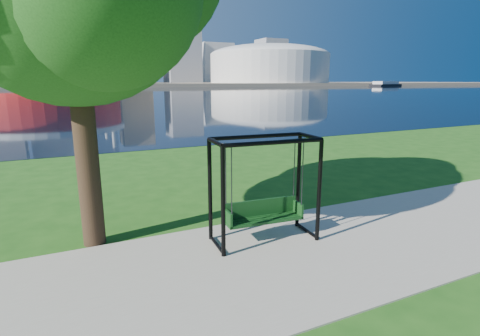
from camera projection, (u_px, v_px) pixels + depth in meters
ground at (245, 252)px, 7.36m from camera, size 900.00×900.00×0.00m
path at (257, 263)px, 6.91m from camera, size 120.00×4.00×0.03m
river at (72, 94)px, 97.06m from camera, size 900.00×180.00×0.02m
far_bank at (63, 84)px, 276.25m from camera, size 900.00×228.00×2.00m
stadium at (41, 61)px, 206.63m from camera, size 83.00×83.00×32.00m
arena at (269, 63)px, 266.91m from camera, size 84.00×84.00×26.56m
skyline at (51, 36)px, 278.33m from camera, size 392.00×66.00×96.50m
swing at (264, 192)px, 7.68m from camera, size 2.22×1.09×2.20m
barge at (386, 84)px, 247.38m from camera, size 31.98×17.95×3.10m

